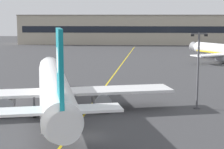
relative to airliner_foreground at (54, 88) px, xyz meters
name	(u,v)px	position (x,y,z in m)	size (l,w,h in m)	color
ground_plane	(84,137)	(5.26, -10.03, -3.37)	(400.00, 400.00, 0.00)	#3D3D3F
taxiway_centreline	(105,86)	(5.26, 19.97, -3.37)	(0.30, 180.00, 0.01)	yellow
airliner_foreground	(54,88)	(0.00, 0.00, 0.00)	(32.21, 40.95, 11.65)	white
apron_lamp_post	(198,69)	(19.22, 3.50, 2.16)	(2.24, 0.90, 10.49)	#515156
safety_cone_by_nose_gear	(84,89)	(1.81, 15.88, -3.11)	(0.44, 0.44, 0.55)	orange
terminal_building	(146,29)	(15.47, 125.05, 3.21)	(113.82, 12.40, 13.15)	#B2A893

